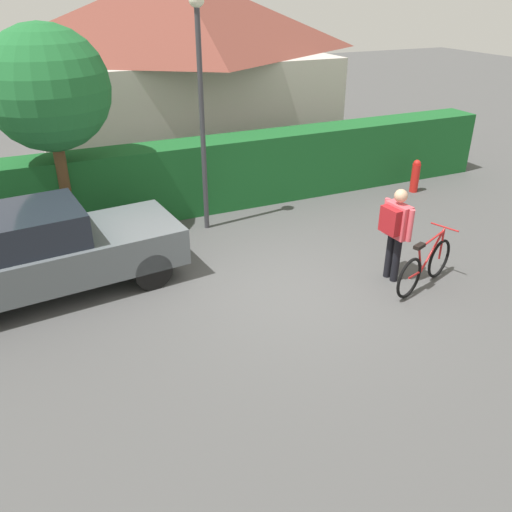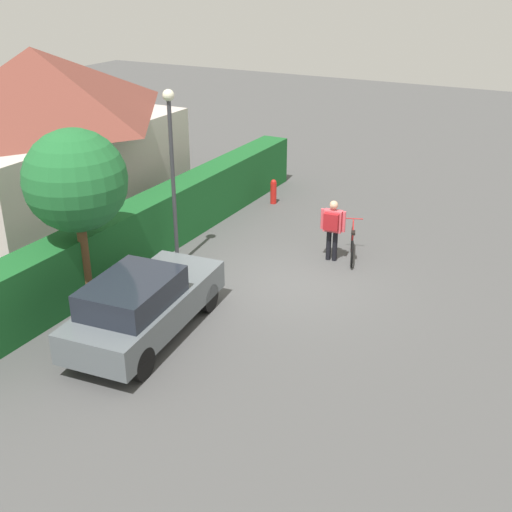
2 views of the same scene
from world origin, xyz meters
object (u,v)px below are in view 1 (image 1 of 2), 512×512
(street_lamp, at_px, (201,87))
(bicycle, at_px, (425,266))
(parked_car_near, at_px, (43,251))
(fire_hydrant, at_px, (415,176))
(person_rider, at_px, (395,227))
(tree_kerbside, at_px, (48,89))

(street_lamp, bearing_deg, bicycle, -56.67)
(parked_car_near, bearing_deg, fire_hydrant, 9.06)
(person_rider, bearing_deg, street_lamp, 122.52)
(person_rider, height_order, tree_kerbside, tree_kerbside)
(street_lamp, xyz_separation_m, tree_kerbside, (-2.65, 0.62, 0.04))
(bicycle, bearing_deg, person_rider, 129.10)
(tree_kerbside, bearing_deg, person_rider, -39.81)
(bicycle, xyz_separation_m, person_rider, (-0.36, 0.44, 0.61))
(bicycle, xyz_separation_m, fire_hydrant, (2.90, 3.78, 0.03))
(tree_kerbside, distance_m, fire_hydrant, 8.48)
(person_rider, relative_size, fire_hydrant, 2.03)
(person_rider, bearing_deg, bicycle, -50.90)
(person_rider, relative_size, street_lamp, 0.37)
(tree_kerbside, bearing_deg, fire_hydrant, -4.75)
(person_rider, distance_m, fire_hydrant, 4.70)
(tree_kerbside, bearing_deg, street_lamp, -13.19)
(street_lamp, bearing_deg, tree_kerbside, 166.81)
(bicycle, distance_m, person_rider, 0.83)
(tree_kerbside, bearing_deg, bicycle, -40.73)
(parked_car_near, height_order, tree_kerbside, tree_kerbside)
(bicycle, height_order, fire_hydrant, bicycle)
(parked_car_near, relative_size, bicycle, 2.70)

